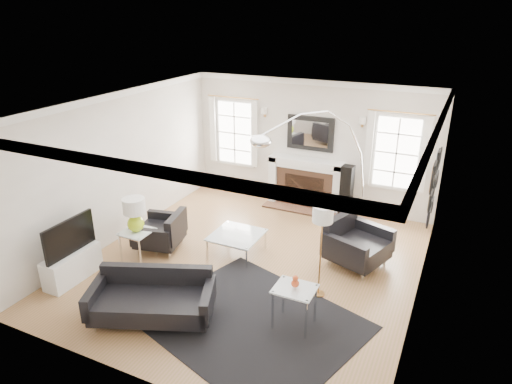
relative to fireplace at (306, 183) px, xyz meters
The scene contains 25 objects.
floor 2.84m from the fireplace, 90.00° to the right, with size 6.00×6.00×0.00m, color olive.
back_wall 0.88m from the fireplace, 90.00° to the left, with size 5.50×0.04×2.80m, color silver.
front_wall 5.85m from the fireplace, 90.00° to the right, with size 5.50×0.04×2.80m, color silver.
left_wall 4.01m from the fireplace, 134.58° to the right, with size 0.04×6.00×2.80m, color silver.
right_wall 4.01m from the fireplace, 45.42° to the right, with size 0.04×6.00×2.80m, color silver.
ceiling 3.59m from the fireplace, 90.00° to the right, with size 5.50×6.00×0.02m, color white.
crown_molding 3.55m from the fireplace, 90.00° to the right, with size 5.50×6.00×0.12m, color white.
fireplace is the anchor object (origin of this frame).
mantel_mirror 1.12m from the fireplace, 90.00° to the left, with size 1.05×0.07×0.75m.
window_left 2.07m from the fireplace, behind, with size 1.24×0.15×1.62m.
window_right 2.07m from the fireplace, ahead, with size 1.24×0.15×1.62m.
gallery_wall 3.26m from the fireplace, 28.83° to the right, with size 0.04×1.73×1.29m.
tv_unit 5.12m from the fireplace, 118.55° to the right, with size 0.35×1.00×1.09m.
area_rug 4.35m from the fireplace, 80.30° to the right, with size 2.83×2.36×0.01m, color black.
sofa 4.78m from the fireplace, 97.57° to the right, with size 1.91×1.39×0.57m.
armchair_left 3.46m from the fireplace, 120.04° to the right, with size 0.96×1.03×0.60m.
armchair_right 2.59m from the fireplace, 51.24° to the right, with size 1.17×1.24×0.68m.
coffee_table 2.61m from the fireplace, 98.78° to the right, with size 0.87×0.87×0.39m.
side_table_left 3.99m from the fireplace, 118.10° to the right, with size 0.51×0.51×0.56m.
nesting_table 4.25m from the fireplace, 72.51° to the right, with size 0.57×0.48×0.62m.
gourd_lamp 4.00m from the fireplace, 118.10° to the right, with size 0.39×0.39×0.62m.
orange_vase 4.25m from the fireplace, 72.51° to the right, with size 0.11×0.11×0.18m.
arc_floor_lamp 1.95m from the fireplace, 66.60° to the right, with size 1.86×1.72×2.64m.
stick_floor_lamp 3.55m from the fireplace, 66.91° to the right, with size 0.31×0.31×1.52m.
speaker_tower 1.02m from the fireplace, 14.16° to the right, with size 0.24×0.24×1.18m, color black.
Camera 1 is at (3.05, -6.27, 4.19)m, focal length 32.00 mm.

